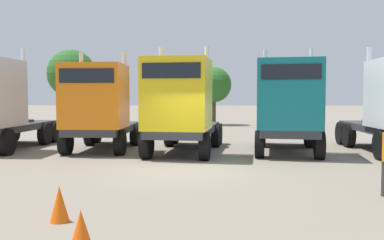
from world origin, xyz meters
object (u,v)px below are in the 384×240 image
traffic_cone_near (81,229)px  semi_truck_orange (99,107)px  semi_truck_teal (288,106)px  traffic_cone_mid (59,204)px  semi_truck_yellow (181,107)px

traffic_cone_near → semi_truck_orange: bearing=103.8°
semi_truck_teal → traffic_cone_mid: bearing=-24.5°
semi_truck_yellow → traffic_cone_near: 10.33m
semi_truck_yellow → traffic_cone_near: semi_truck_yellow is taller
semi_truck_orange → traffic_cone_near: (2.72, -11.05, -1.59)m
semi_truck_teal → traffic_cone_near: bearing=-17.6°
semi_truck_orange → traffic_cone_mid: size_ratio=8.41×
semi_truck_orange → traffic_cone_near: size_ratio=9.44×
semi_truck_orange → semi_truck_teal: (7.84, -0.49, 0.08)m
semi_truck_teal → traffic_cone_mid: size_ratio=9.26×
traffic_cone_mid → semi_truck_orange: bearing=101.0°
semi_truck_orange → semi_truck_teal: 7.86m
semi_truck_yellow → semi_truck_teal: 4.33m
semi_truck_yellow → traffic_cone_mid: semi_truck_yellow is taller
semi_truck_orange → semi_truck_teal: size_ratio=0.91×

